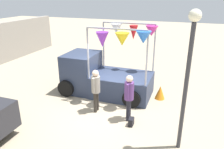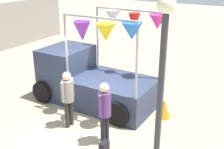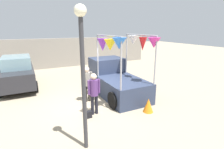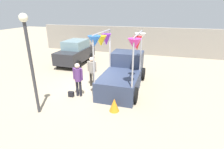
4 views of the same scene
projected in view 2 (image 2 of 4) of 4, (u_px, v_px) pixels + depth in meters
The scene contains 7 objects.
ground_plane at pixel (80, 126), 8.44m from camera, with size 60.00×60.00×0.00m, color gray.
vendor_truck at pixel (90, 77), 9.71m from camera, with size 2.50×4.18×3.19m.
person_customer at pixel (105, 108), 7.27m from camera, with size 0.53×0.34×1.75m.
person_vendor at pixel (68, 94), 8.07m from camera, with size 0.53×0.34×1.72m.
handbag at pixel (104, 147), 7.22m from camera, with size 0.28×0.16×0.28m, color black.
street_lamp at pixel (161, 77), 5.00m from camera, with size 0.32×0.32×4.07m.
folded_kite_bundle_tangerine at pixel (164, 109), 8.81m from camera, with size 0.44×0.44×0.60m, color orange.
Camera 2 is at (-5.77, -4.60, 4.49)m, focal length 45.00 mm.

